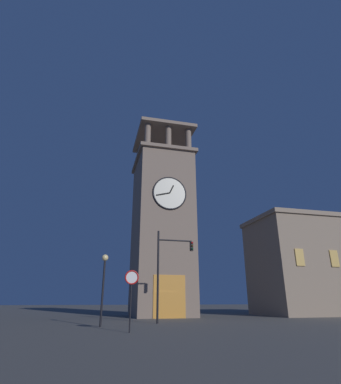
# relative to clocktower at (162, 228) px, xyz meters

# --- Properties ---
(ground_plane) EXTENTS (200.00, 200.00, 0.00)m
(ground_plane) POSITION_rel_clocktower_xyz_m (0.28, 2.80, -9.63)
(ground_plane) COLOR #56544F
(clocktower) EXTENTS (6.77, 8.54, 24.33)m
(clocktower) POSITION_rel_clocktower_xyz_m (0.00, 0.00, 0.00)
(clocktower) COLOR gray
(clocktower) RESTS_ON ground_plane
(adjacent_wing_building) EXTENTS (17.76, 8.63, 11.30)m
(adjacent_wing_building) POSITION_rel_clocktower_xyz_m (-20.33, 1.56, -3.97)
(adjacent_wing_building) COLOR gray
(adjacent_wing_building) RESTS_ON ground_plane
(traffic_signal_near) EXTENTS (2.99, 0.41, 6.96)m
(traffic_signal_near) POSITION_rel_clocktower_xyz_m (1.62, 10.19, -5.24)
(traffic_signal_near) COLOR black
(traffic_signal_near) RESTS_ON ground_plane
(street_lamp) EXTENTS (0.44, 0.44, 4.62)m
(street_lamp) POSITION_rel_clocktower_xyz_m (6.62, 12.34, -6.37)
(street_lamp) COLOR black
(street_lamp) RESTS_ON ground_plane
(no_horn_sign) EXTENTS (0.78, 0.14, 3.21)m
(no_horn_sign) POSITION_rel_clocktower_xyz_m (5.22, 16.60, -7.11)
(no_horn_sign) COLOR black
(no_horn_sign) RESTS_ON ground_plane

